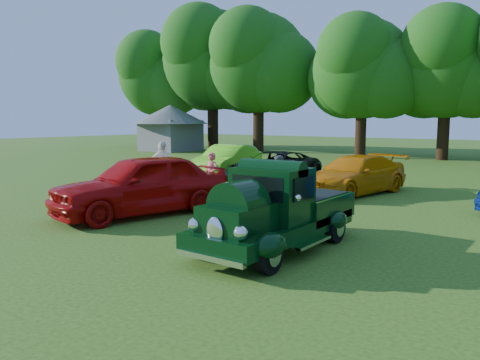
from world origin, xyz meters
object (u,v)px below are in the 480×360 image
Objects in this scene: back_car_lime at (228,161)px; gazebo at (170,123)px; back_car_black at (274,168)px; red_convertible at (141,184)px; spectator_pink at (211,175)px; spectator_grey at (278,178)px; spectator_white at (162,168)px; back_car_orange at (354,175)px; hero_pickup at (277,214)px.

gazebo reaches higher than back_car_lime.
red_convertible is at bearing -88.12° from back_car_black.
red_convertible is at bearing -78.60° from back_car_lime.
back_car_black is at bearing 93.03° from spectator_pink.
red_convertible is 3.32× the size of spectator_grey.
gazebo is (-16.78, 17.13, 1.46)m from spectator_white.
spectator_white is at bearing -111.99° from back_car_black.
spectator_white is at bearing -113.34° from spectator_grey.
spectator_grey is at bearing 19.56° from spectator_pink.
red_convertible is 1.10× the size of back_car_lime.
red_convertible is 7.77m from back_car_orange.
back_car_lime is 2.97× the size of spectator_pink.
back_car_black is 3.18× the size of spectator_pink.
red_convertible is 0.78× the size of gazebo.
back_car_orange is 2.50× the size of spectator_white.
red_convertible is at bearing -121.02° from spectator_white.
back_car_black is 1.03× the size of back_car_orange.
spectator_grey reaches higher than back_car_lime.
gazebo is at bearing -168.17° from spectator_grey.
back_car_orange is at bearing 114.78° from spectator_grey.
back_car_orange is at bearing 79.32° from red_convertible.
back_car_black is 4.91m from spectator_white.
spectator_white is at bearing -88.28° from back_car_lime.
spectator_grey is at bearing 121.83° from hero_pickup.
spectator_pink is at bearing -41.71° from gazebo.
spectator_white is at bearing -45.61° from gazebo.
spectator_grey reaches higher than back_car_black.
spectator_pink is 2.36m from spectator_grey.
spectator_grey is 0.23× the size of gazebo.
back_car_black is 22.45m from gazebo.
back_car_lime is 5.51m from spectator_pink.
back_car_black is (-0.38, 7.41, -0.17)m from red_convertible.
spectator_pink is 1.89m from spectator_white.
hero_pickup reaches higher than back_car_lime.
red_convertible is at bearing -102.65° from back_car_orange.
red_convertible is 7.42m from back_car_black.
hero_pickup is at bearing -65.95° from back_car_orange.
spectator_pink is at bearing -68.39° from back_car_lime.
red_convertible is (-4.89, 0.71, 0.12)m from hero_pickup.
spectator_white is 0.29× the size of gazebo.
spectator_grey is 26.22m from gazebo.
back_car_orange is at bearing 101.99° from hero_pickup.
gazebo is at bearing 144.85° from back_car_black.
red_convertible is 3.54m from spectator_white.
hero_pickup is 0.67× the size of gazebo.
red_convertible is 3.27× the size of spectator_pink.
hero_pickup is 2.29× the size of spectator_white.
back_car_lime is 2.41× the size of spectator_white.
spectator_white is (-7.03, 3.53, 0.21)m from hero_pickup.
spectator_grey is (1.91, 4.10, -0.10)m from red_convertible.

